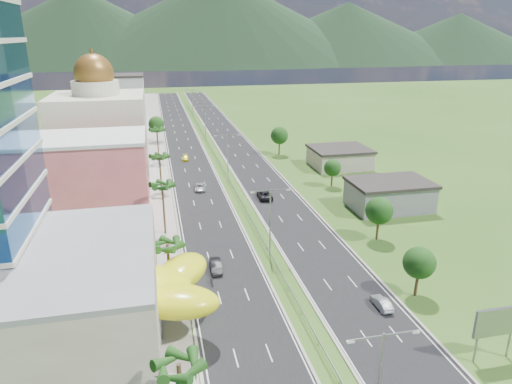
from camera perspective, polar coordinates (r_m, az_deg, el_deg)
ground at (r=63.05m, az=4.02°, el=-12.07°), size 500.00×500.00×0.00m
road_left at (r=145.46m, az=-9.02°, el=6.00°), size 11.00×260.00×0.04m
road_right at (r=147.09m, az=-3.15°, el=6.36°), size 11.00×260.00×0.04m
sidewalk_left at (r=145.21m, az=-12.77°, el=5.76°), size 7.00×260.00×0.12m
median_guardrail at (r=128.57m, az=-5.11°, el=4.70°), size 0.10×216.06×0.76m
streetlight_median_a at (r=40.37m, az=15.12°, el=-21.57°), size 6.04×0.25×11.00m
streetlight_median_b at (r=68.62m, az=1.79°, el=-3.00°), size 6.04×0.25×11.00m
streetlight_median_c at (r=105.96m, az=-3.59°, el=5.01°), size 6.04×0.25×11.00m
streetlight_median_d at (r=149.62m, az=-6.39°, el=9.12°), size 6.04×0.25×11.00m
streetlight_median_e at (r=193.89m, az=-7.95°, el=11.35°), size 6.04×0.25×11.00m
mall_podium at (r=55.37m, az=-28.29°, el=-12.75°), size 30.00×24.00×11.00m
lime_canopy at (r=55.12m, az=-15.38°, el=-11.72°), size 18.00×15.00×7.40m
pink_shophouse at (r=88.03m, az=-19.93°, el=1.41°), size 20.00×15.00×15.00m
domed_building at (r=109.27m, az=-18.84°, el=6.94°), size 20.00×20.00×28.70m
midrise_grey at (r=134.24m, az=-17.28°, el=7.76°), size 16.00×15.00×16.00m
midrise_beige at (r=156.10m, az=-16.70°, el=8.76°), size 16.00×15.00×13.00m
midrise_white at (r=178.41m, az=-16.36°, el=10.83°), size 16.00×15.00×18.00m
billboard at (r=54.84m, az=27.88°, el=-14.32°), size 5.20×0.35×6.20m
shed_near at (r=93.25m, az=16.31°, el=-0.47°), size 15.00×10.00×5.00m
shed_far at (r=119.93m, az=10.39°, el=4.17°), size 14.00×12.00×4.40m
palm_tree_a at (r=38.45m, az=-9.61°, el=-21.02°), size 3.60×3.60×9.10m
palm_tree_b at (r=59.31m, az=-11.00°, el=-6.76°), size 3.60×3.60×8.10m
palm_tree_c at (r=77.37m, az=-11.64°, el=0.59°), size 3.60×3.60×9.60m
palm_tree_d at (r=99.71m, az=-11.98°, el=4.19°), size 3.60×3.60×8.60m
palm_tree_e at (r=123.91m, az=-12.27°, el=7.44°), size 3.60×3.60×9.40m
leafy_tree_lfar at (r=148.98m, az=-12.37°, el=8.29°), size 4.90×4.90×8.05m
leafy_tree_ra at (r=62.95m, az=19.73°, el=-8.34°), size 4.20×4.20×6.90m
leafy_tree_rb at (r=77.53m, az=15.15°, el=-2.27°), size 4.55×4.55×7.47m
leafy_tree_rc at (r=103.02m, az=9.54°, el=3.00°), size 3.85×3.85×6.33m
leafy_tree_rd at (r=129.03m, az=2.95°, el=7.07°), size 4.90×4.90×8.05m
mountain_ridge at (r=508.26m, az=-4.16°, el=15.49°), size 860.00×140.00×90.00m
car_dark_left at (r=67.26m, az=-5.05°, el=-9.18°), size 1.66×4.55×1.49m
car_silver_mid_left at (r=100.93m, az=-6.99°, el=0.60°), size 2.81×5.05×1.34m
car_yellow_far_left at (r=125.82m, az=-8.83°, el=4.24°), size 2.02×4.41×1.25m
car_silver_right at (r=60.99m, az=15.41°, el=-13.21°), size 1.47×3.98×1.30m
car_dark_far_right at (r=95.30m, az=1.08°, el=-0.30°), size 2.98×6.01×1.64m
motorcycle at (r=64.02m, az=-5.58°, el=-10.83°), size 0.80×2.21×1.39m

